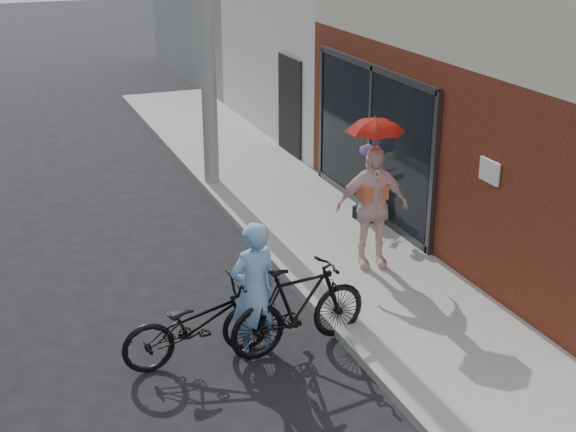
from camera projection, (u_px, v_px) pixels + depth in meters
ground at (266, 348)px, 9.73m from camera, size 80.00×80.00×0.00m
sidewalk at (351, 255)px, 12.16m from camera, size 2.20×24.00×0.12m
curb at (279, 267)px, 11.76m from camera, size 0.12×24.00×0.12m
officer at (254, 290)px, 9.31m from camera, size 0.69×0.52×1.69m
bike_left at (198, 324)px, 9.31m from camera, size 1.86×0.74×0.96m
bike_right at (299, 307)px, 9.56m from camera, size 1.88×0.76×1.10m
kimono_woman at (372, 207)px, 11.39m from camera, size 1.11×0.63×1.79m
parasol at (375, 122)px, 10.94m from camera, size 0.78×0.78×0.68m
planter at (369, 212)px, 13.43m from camera, size 0.52×0.52×0.21m
potted_plant at (370, 186)px, 13.27m from camera, size 0.62×0.54×0.69m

